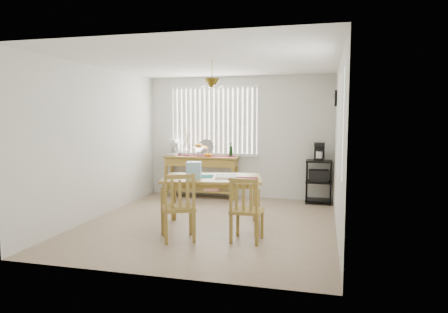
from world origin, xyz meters
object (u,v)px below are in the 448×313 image
(chair_left, at_px, (179,208))
(cart_items, at_px, (319,152))
(dining_table, at_px, (212,183))
(chair_right, at_px, (246,210))
(wire_cart, at_px, (319,177))
(sideboard, at_px, (202,166))

(chair_left, bearing_deg, cart_items, 58.13)
(dining_table, relative_size, chair_right, 1.82)
(dining_table, bearing_deg, wire_cart, 54.42)
(sideboard, distance_m, wire_cart, 2.47)
(dining_table, bearing_deg, chair_left, -109.59)
(dining_table, bearing_deg, chair_right, -41.95)
(sideboard, xyz_separation_m, chair_left, (0.60, -2.99, -0.20))
(dining_table, height_order, chair_left, chair_left)
(wire_cart, distance_m, chair_left, 3.52)
(sideboard, xyz_separation_m, wire_cart, (2.46, -0.01, -0.15))
(chair_left, relative_size, chair_right, 1.06)
(wire_cart, bearing_deg, cart_items, 90.00)
(dining_table, bearing_deg, sideboard, 111.31)
(cart_items, bearing_deg, chair_right, -108.34)
(chair_right, bearing_deg, wire_cart, 71.60)
(sideboard, height_order, wire_cart, sideboard)
(wire_cart, xyz_separation_m, cart_items, (0.00, 0.01, 0.51))
(wire_cart, bearing_deg, dining_table, -125.58)
(cart_items, distance_m, dining_table, 2.76)
(chair_right, bearing_deg, cart_items, 71.66)
(wire_cart, relative_size, chair_left, 0.90)
(sideboard, distance_m, cart_items, 2.49)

